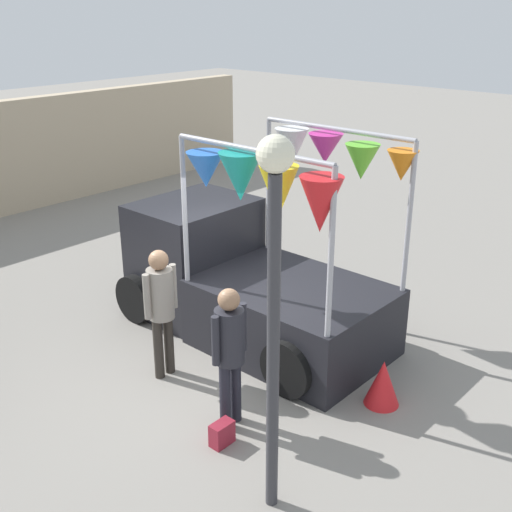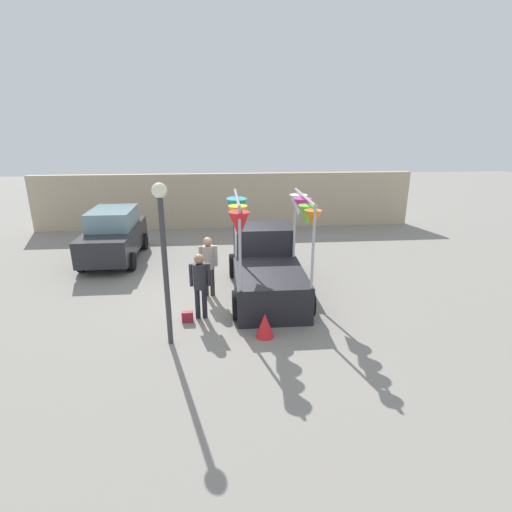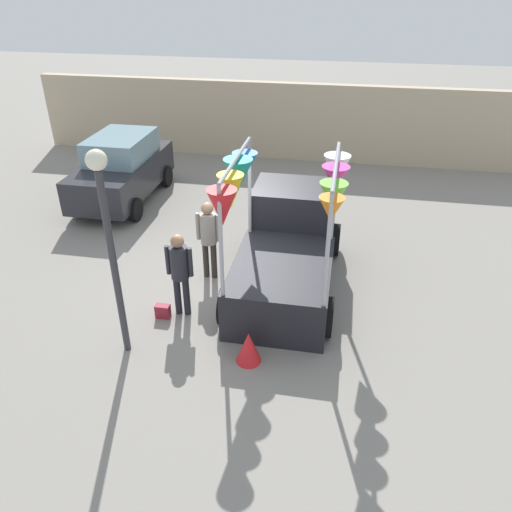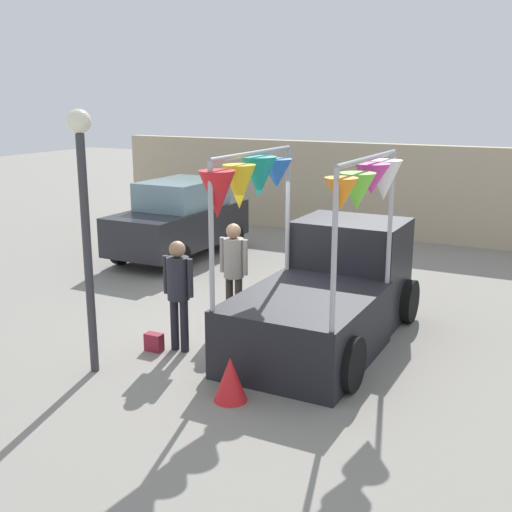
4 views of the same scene
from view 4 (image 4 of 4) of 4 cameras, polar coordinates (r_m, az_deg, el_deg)
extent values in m
plane|color=gray|center=(10.63, 0.16, -7.26)|extent=(60.00, 60.00, 0.00)
cube|color=black|center=(9.66, 4.41, -6.37)|extent=(1.90, 2.60, 1.00)
cube|color=black|center=(11.32, 8.42, -1.28)|extent=(1.80, 1.40, 1.80)
cube|color=#8CB2C6|center=(11.21, 8.50, 0.94)|extent=(1.76, 1.37, 0.60)
cylinder|color=black|center=(12.10, 4.62, -2.73)|extent=(0.22, 0.76, 0.76)
cylinder|color=black|center=(11.54, 13.37, -3.92)|extent=(0.22, 0.76, 0.76)
cylinder|color=black|center=(9.51, -2.60, -7.45)|extent=(0.22, 0.76, 0.76)
cylinder|color=black|center=(8.79, 8.35, -9.47)|extent=(0.22, 0.76, 0.76)
cylinder|color=#A5A5AD|center=(10.68, 2.83, 4.12)|extent=(0.07, 0.07, 2.05)
cylinder|color=#A5A5AD|center=(10.10, 11.86, 3.25)|extent=(0.07, 0.07, 2.05)
cylinder|color=#A5A5AD|center=(8.56, -3.99, 1.62)|extent=(0.07, 0.07, 2.05)
cylinder|color=#A5A5AD|center=(7.82, 6.97, 0.35)|extent=(0.07, 0.07, 2.05)
cylinder|color=#A5A5AD|center=(9.46, -0.22, 9.11)|extent=(0.07, 2.44, 0.07)
cylinder|color=#A5A5AD|center=(8.79, 10.00, 8.53)|extent=(0.07, 2.44, 0.07)
cone|color=red|center=(8.61, -3.47, 5.47)|extent=(0.55, 0.55, 0.64)
cone|color=orange|center=(7.85, 7.56, 5.48)|extent=(0.42, 0.42, 0.40)
cone|color=yellow|center=(9.12, -1.50, 6.16)|extent=(0.64, 0.64, 0.63)
cone|color=#66CC33|center=(8.42, 8.97, 5.68)|extent=(0.66, 0.66, 0.48)
cone|color=teal|center=(9.65, 0.26, 7.04)|extent=(0.56, 0.56, 0.60)
cone|color=#D83399|center=(8.99, 10.25, 6.77)|extent=(0.66, 0.66, 0.42)
cone|color=blue|center=(10.19, 1.83, 7.34)|extent=(0.70, 0.70, 0.46)
cone|color=white|center=(9.58, 11.33, 6.62)|extent=(0.60, 0.60, 0.59)
cube|color=#26262B|center=(15.81, -6.81, 2.65)|extent=(1.70, 4.00, 0.90)
cube|color=#72939E|center=(15.79, -6.58, 5.53)|extent=(1.50, 2.10, 0.66)
cylinder|color=black|center=(17.38, -6.79, 2.17)|extent=(0.18, 0.64, 0.64)
cylinder|color=black|center=(16.50, -1.88, 1.63)|extent=(0.18, 0.64, 0.64)
cylinder|color=black|center=(15.42, -11.98, 0.45)|extent=(0.18, 0.64, 0.64)
cylinder|color=black|center=(14.43, -6.73, -0.27)|extent=(0.18, 0.64, 0.64)
cylinder|color=black|center=(10.10, -7.24, -6.01)|extent=(0.13, 0.13, 0.84)
cylinder|color=black|center=(10.00, -6.39, -6.19)|extent=(0.13, 0.13, 0.84)
cylinder|color=#26262D|center=(9.82, -6.94, -1.99)|extent=(0.34, 0.34, 0.66)
sphere|color=#997051|center=(9.70, -7.02, 0.61)|extent=(0.25, 0.25, 0.25)
cylinder|color=#26262D|center=(9.93, -8.00, -1.64)|extent=(0.09, 0.09, 0.60)
cylinder|color=#26262D|center=(9.69, -5.87, -1.97)|extent=(0.09, 0.09, 0.60)
cylinder|color=#2D2823|center=(11.13, -2.37, -3.95)|extent=(0.13, 0.13, 0.85)
cylinder|color=#2D2823|center=(11.04, -1.56, -4.08)|extent=(0.13, 0.13, 0.85)
cylinder|color=gray|center=(10.87, -2.00, -0.18)|extent=(0.34, 0.34, 0.68)
sphere|color=#997051|center=(10.77, -2.02, 2.23)|extent=(0.26, 0.26, 0.26)
cylinder|color=gray|center=(10.97, -3.00, 0.12)|extent=(0.09, 0.09, 0.61)
cylinder|color=gray|center=(10.76, -0.98, -0.14)|extent=(0.09, 0.09, 0.61)
cube|color=maroon|center=(10.19, -9.05, -7.57)|extent=(0.28, 0.16, 0.28)
cylinder|color=#333338|center=(9.17, -14.73, -0.13)|extent=(0.12, 0.12, 3.38)
sphere|color=#F2EDCC|center=(8.92, -15.47, 11.48)|extent=(0.32, 0.32, 0.32)
cube|color=tan|center=(18.12, 12.69, 5.56)|extent=(18.00, 0.36, 2.60)
cone|color=red|center=(8.46, -2.29, -10.87)|extent=(0.61, 0.61, 0.60)
camera|label=1|loc=(10.46, -45.88, 14.42)|focal=45.00mm
camera|label=2|loc=(5.18, -85.46, 12.41)|focal=28.00mm
camera|label=3|loc=(3.27, -70.43, 46.30)|focal=35.00mm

